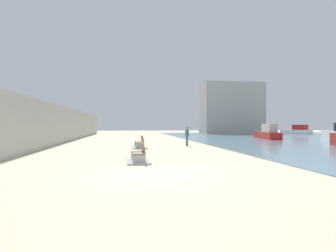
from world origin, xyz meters
name	(u,v)px	position (x,y,z in m)	size (l,w,h in m)	color
ground_plane	(138,143)	(0.00, 18.00, 0.00)	(120.00, 120.00, 0.00)	beige
seawall	(58,125)	(-7.50, 18.00, 1.78)	(0.80, 64.00, 3.56)	#ADAAA3
bench_near	(139,157)	(-0.51, 3.57, 0.23)	(1.14, 2.12, 0.98)	#ADAAA3
bench_far	(140,145)	(-0.11, 11.96, 0.23)	(1.19, 2.15, 0.98)	#ADAAA3
person_walking	(187,135)	(3.96, 13.64, 0.95)	(0.29, 0.50, 1.64)	teal
boat_nearest	(267,133)	(16.53, 24.23, 0.72)	(2.89, 8.02, 1.88)	red
boat_outer	(297,131)	(30.99, 40.86, 0.68)	(4.05, 6.01, 1.77)	white
harbor_building	(231,108)	(19.85, 46.00, 5.09)	(12.00, 6.00, 10.17)	#ADAAA3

